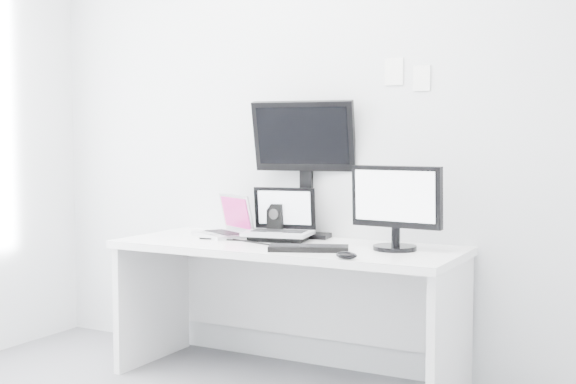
# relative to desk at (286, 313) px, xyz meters

# --- Properties ---
(back_wall) EXTENTS (3.60, 0.00, 3.60)m
(back_wall) POSITION_rel_desk_xyz_m (0.00, 0.35, 0.99)
(back_wall) COLOR silver
(back_wall) RESTS_ON ground
(desk) EXTENTS (1.80, 0.70, 0.73)m
(desk) POSITION_rel_desk_xyz_m (0.00, 0.00, 0.00)
(desk) COLOR white
(desk) RESTS_ON ground
(macbook) EXTENTS (0.40, 0.37, 0.24)m
(macbook) POSITION_rel_desk_xyz_m (-0.45, 0.09, 0.49)
(macbook) COLOR #BBBBC0
(macbook) RESTS_ON desk
(speaker) EXTENTS (0.12, 0.12, 0.19)m
(speaker) POSITION_rel_desk_xyz_m (-0.17, 0.22, 0.46)
(speaker) COLOR black
(speaker) RESTS_ON desk
(dell_laptop) EXTENTS (0.39, 0.33, 0.29)m
(dell_laptop) POSITION_rel_desk_xyz_m (-0.10, 0.09, 0.51)
(dell_laptop) COLOR #A9ABB1
(dell_laptop) RESTS_ON desk
(rear_monitor) EXTENTS (0.59, 0.30, 0.77)m
(rear_monitor) POSITION_rel_desk_xyz_m (-0.04, 0.30, 0.75)
(rear_monitor) COLOR black
(rear_monitor) RESTS_ON desk
(samsung_monitor) EXTENTS (0.48, 0.25, 0.43)m
(samsung_monitor) POSITION_rel_desk_xyz_m (0.57, 0.06, 0.58)
(samsung_monitor) COLOR black
(samsung_monitor) RESTS_ON desk
(keyboard) EXTENTS (0.41, 0.27, 0.03)m
(keyboard) POSITION_rel_desk_xyz_m (0.21, -0.16, 0.38)
(keyboard) COLOR black
(keyboard) RESTS_ON desk
(mouse) EXTENTS (0.11, 0.07, 0.03)m
(mouse) POSITION_rel_desk_xyz_m (0.47, -0.31, 0.38)
(mouse) COLOR black
(mouse) RESTS_ON desk
(wall_note_0) EXTENTS (0.10, 0.00, 0.14)m
(wall_note_0) POSITION_rel_desk_xyz_m (0.45, 0.34, 1.26)
(wall_note_0) COLOR white
(wall_note_0) RESTS_ON back_wall
(wall_note_1) EXTENTS (0.09, 0.00, 0.13)m
(wall_note_1) POSITION_rel_desk_xyz_m (0.60, 0.34, 1.22)
(wall_note_1) COLOR white
(wall_note_1) RESTS_ON back_wall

